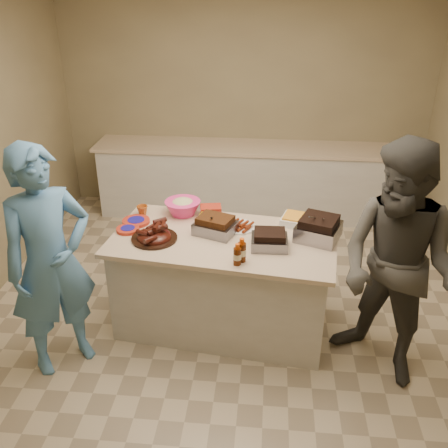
# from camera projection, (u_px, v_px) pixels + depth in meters

# --- Properties ---
(room) EXTENTS (4.50, 5.00, 2.70)m
(room) POSITION_uv_depth(u_px,v_px,m) (226.00, 317.00, 4.51)
(room) COLOR #968761
(room) RESTS_ON ground
(back_counter) EXTENTS (3.60, 0.64, 0.90)m
(back_counter) POSITION_uv_depth(u_px,v_px,m) (242.00, 180.00, 6.25)
(back_counter) COLOR beige
(back_counter) RESTS_ON ground
(island) EXTENTS (1.92, 1.17, 0.86)m
(island) POSITION_uv_depth(u_px,v_px,m) (223.00, 322.00, 4.44)
(island) COLOR beige
(island) RESTS_ON ground
(rib_platter) EXTENTS (0.38, 0.38, 0.15)m
(rib_platter) POSITION_uv_depth(u_px,v_px,m) (155.00, 239.00, 4.03)
(rib_platter) COLOR #45140C
(rib_platter) RESTS_ON island
(pulled_pork_tray) EXTENTS (0.38, 0.34, 0.10)m
(pulled_pork_tray) POSITION_uv_depth(u_px,v_px,m) (215.00, 233.00, 4.12)
(pulled_pork_tray) COLOR #47230F
(pulled_pork_tray) RESTS_ON island
(brisket_tray) EXTENTS (0.29, 0.24, 0.08)m
(brisket_tray) POSITION_uv_depth(u_px,v_px,m) (269.00, 247.00, 3.91)
(brisket_tray) COLOR black
(brisket_tray) RESTS_ON island
(roasting_pan) EXTENTS (0.41, 0.41, 0.13)m
(roasting_pan) POSITION_uv_depth(u_px,v_px,m) (318.00, 238.00, 4.04)
(roasting_pan) COLOR gray
(roasting_pan) RESTS_ON island
(coleslaw_bowl) EXTENTS (0.35, 0.35, 0.22)m
(coleslaw_bowl) POSITION_uv_depth(u_px,v_px,m) (183.00, 214.00, 4.44)
(coleslaw_bowl) COLOR #F33389
(coleslaw_bowl) RESTS_ON island
(sausage_plate) EXTENTS (0.37, 0.37, 0.05)m
(sausage_plate) POSITION_uv_depth(u_px,v_px,m) (239.00, 227.00, 4.21)
(sausage_plate) COLOR silver
(sausage_plate) RESTS_ON island
(mac_cheese_dish) EXTENTS (0.36, 0.30, 0.08)m
(mac_cheese_dish) POSITION_uv_depth(u_px,v_px,m) (300.00, 224.00, 4.26)
(mac_cheese_dish) COLOR #F9A72A
(mac_cheese_dish) RESTS_ON island
(bbq_bottle_a) EXTENTS (0.06, 0.06, 0.17)m
(bbq_bottle_a) POSITION_uv_depth(u_px,v_px,m) (237.00, 264.00, 3.68)
(bbq_bottle_a) COLOR #461A04
(bbq_bottle_a) RESTS_ON island
(bbq_bottle_b) EXTENTS (0.07, 0.07, 0.19)m
(bbq_bottle_b) POSITION_uv_depth(u_px,v_px,m) (242.00, 261.00, 3.73)
(bbq_bottle_b) COLOR #461A04
(bbq_bottle_b) RESTS_ON island
(mustard_bottle) EXTENTS (0.05, 0.05, 0.13)m
(mustard_bottle) POSITION_uv_depth(u_px,v_px,m) (202.00, 225.00, 4.25)
(mustard_bottle) COLOR yellow
(mustard_bottle) RESTS_ON island
(sauce_bowl) EXTENTS (0.15, 0.06, 0.14)m
(sauce_bowl) POSITION_uv_depth(u_px,v_px,m) (226.00, 224.00, 4.27)
(sauce_bowl) COLOR silver
(sauce_bowl) RESTS_ON island
(plate_stack_large) EXTENTS (0.26, 0.26, 0.03)m
(plate_stack_large) POSITION_uv_depth(u_px,v_px,m) (136.00, 223.00, 4.29)
(plate_stack_large) COLOR #A92918
(plate_stack_large) RESTS_ON island
(plate_stack_small) EXTENTS (0.21, 0.21, 0.03)m
(plate_stack_small) POSITION_uv_depth(u_px,v_px,m) (128.00, 231.00, 4.16)
(plate_stack_small) COLOR #A92918
(plate_stack_small) RESTS_ON island
(plastic_cup) EXTENTS (0.11, 0.10, 0.10)m
(plastic_cup) POSITION_uv_depth(u_px,v_px,m) (143.00, 215.00, 4.42)
(plastic_cup) COLOR #AF551B
(plastic_cup) RESTS_ON island
(basket_stack) EXTENTS (0.20, 0.16, 0.09)m
(basket_stack) POSITION_uv_depth(u_px,v_px,m) (211.00, 215.00, 4.42)
(basket_stack) COLOR #A92918
(basket_stack) RESTS_ON island
(guest_blue) EXTENTS (1.71, 1.76, 0.43)m
(guest_blue) POSITION_uv_depth(u_px,v_px,m) (68.00, 358.00, 4.03)
(guest_blue) COLOR #538CC1
(guest_blue) RESTS_ON ground
(guest_gray) EXTENTS (1.92, 1.97, 0.70)m
(guest_gray) POSITION_uv_depth(u_px,v_px,m) (379.00, 368.00, 3.93)
(guest_gray) COLOR #494842
(guest_gray) RESTS_ON ground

